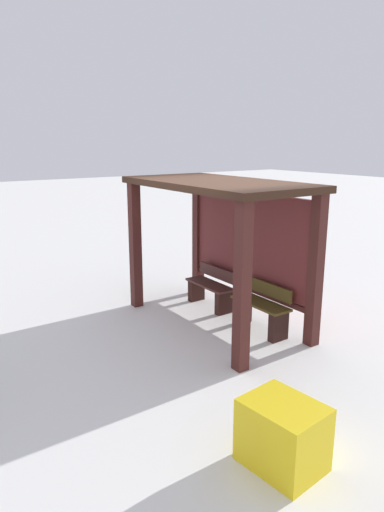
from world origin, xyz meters
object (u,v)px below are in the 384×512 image
Objects in this scene: bus_shelter at (227,219)px; bench_left_inside at (211,289)px; grit_bin at (283,435)px; bench_center_inside at (261,310)px.

bench_left_inside is at bearing 163.97° from bus_shelter.
grit_bin is (3.70, -1.93, -0.01)m from bench_left_inside.
bench_left_inside is 1.31m from bench_center_inside.
grit_bin is (2.39, -1.93, -0.03)m from bench_center_inside.
bus_shelter is 1.52m from bench_center_inside.
bench_center_inside is 1.46× the size of grit_bin.
bench_center_inside is at bearing 141.07° from grit_bin.
bench_left_inside is at bearing 152.46° from grit_bin.
bus_shelter is 3.78m from grit_bin.
bus_shelter is 3.10× the size of bench_center_inside.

